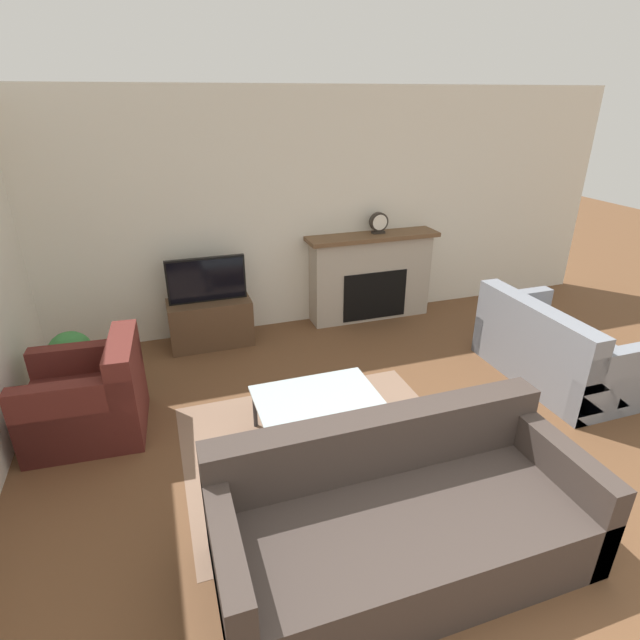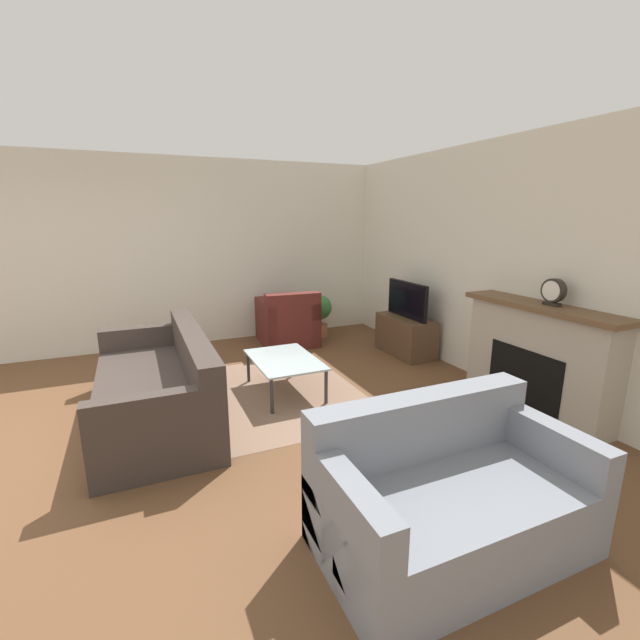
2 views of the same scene
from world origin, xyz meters
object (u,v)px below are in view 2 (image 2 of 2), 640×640
(couch_loveseat, at_px, (448,498))
(potted_plant, at_px, (319,311))
(tv, at_px, (407,300))
(coffee_table, at_px, (284,362))
(armchair_by_window, at_px, (288,324))
(couch_sectional, at_px, (159,389))
(mantel_clock, at_px, (553,292))

(couch_loveseat, bearing_deg, potted_plant, 75.84)
(tv, height_order, potted_plant, tv)
(coffee_table, bearing_deg, armchair_by_window, 159.50)
(tv, xyz_separation_m, couch_sectional, (0.70, -3.27, -0.49))
(tv, height_order, armchair_by_window, tv)
(coffee_table, bearing_deg, couch_sectional, -85.47)
(couch_loveseat, height_order, armchair_by_window, same)
(potted_plant, bearing_deg, armchair_by_window, -73.40)
(armchair_by_window, bearing_deg, mantel_clock, 118.34)
(armchair_by_window, distance_m, potted_plant, 0.63)
(armchair_by_window, height_order, mantel_clock, mantel_clock)
(coffee_table, xyz_separation_m, potted_plant, (-1.92, 1.25, 0.06))
(armchair_by_window, relative_size, mantel_clock, 3.75)
(couch_loveseat, relative_size, mantel_clock, 6.04)
(potted_plant, bearing_deg, tv, 28.93)
(tv, distance_m, couch_loveseat, 3.63)
(couch_loveseat, bearing_deg, couch_sectional, 120.86)
(armchair_by_window, relative_size, coffee_table, 0.95)
(coffee_table, xyz_separation_m, mantel_clock, (1.48, 2.12, 0.86))
(couch_loveseat, xyz_separation_m, potted_plant, (-4.41, 1.11, 0.11))
(potted_plant, relative_size, mantel_clock, 2.66)
(tv, xyz_separation_m, couch_loveseat, (3.09, -1.84, -0.48))
(couch_loveseat, bearing_deg, coffee_table, 93.19)
(couch_sectional, distance_m, mantel_clock, 3.79)
(mantel_clock, bearing_deg, coffee_table, -124.90)
(tv, height_order, couch_loveseat, tv)
(couch_sectional, bearing_deg, mantel_clock, 68.00)
(couch_loveseat, distance_m, coffee_table, 2.49)
(couch_loveseat, relative_size, coffee_table, 1.54)
(couch_sectional, relative_size, armchair_by_window, 2.33)
(couch_sectional, distance_m, potted_plant, 3.25)
(coffee_table, height_order, potted_plant, potted_plant)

